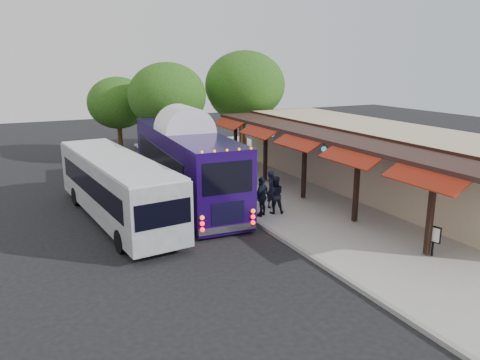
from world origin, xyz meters
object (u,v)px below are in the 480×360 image
city_bus (116,185)px  ped_c (262,196)px  coach_bus (185,161)px  ped_a (272,189)px  ped_b (275,195)px  ped_d (203,161)px  sign_board (434,236)px

city_bus → ped_c: size_ratio=6.02×
coach_bus → ped_a: 4.77m
ped_a → ped_b: size_ratio=1.02×
city_bus → ped_d: city_bus is taller
coach_bus → sign_board: 12.40m
coach_bus → ped_b: 5.25m
coach_bus → ped_d: (2.55, 4.00, -1.05)m
ped_c → ped_d: (0.50, 8.41, -0.04)m
sign_board → city_bus: bearing=117.2°
city_bus → sign_board: 13.28m
city_bus → ped_b: bearing=-28.1°
city_bus → ped_a: (6.96, -1.87, -0.56)m
city_bus → ped_b: city_bus is taller
ped_b → ped_d: size_ratio=1.01×
ped_c → ped_d: 8.42m
coach_bus → ped_d: coach_bus is taller
ped_a → ped_d: size_ratio=1.02×
ped_c → sign_board: 7.49m
city_bus → ped_d: 8.54m
ped_d → sign_board: (2.86, -15.10, -0.10)m
coach_bus → ped_b: bearing=-54.1°
ped_c → ped_b: bearing=153.0°
ped_b → ped_d: ped_b is taller
ped_b → ped_c: (-0.71, -0.07, 0.03)m
ped_b → ped_c: 0.71m
city_bus → ped_a: 7.23m
sign_board → coach_bus: bearing=98.8°
ped_d → ped_c: bearing=106.6°
coach_bus → sign_board: coach_bus is taller
coach_bus → ped_b: coach_bus is taller
ped_a → ped_b: ped_a is taller
ped_a → ped_d: ped_a is taller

